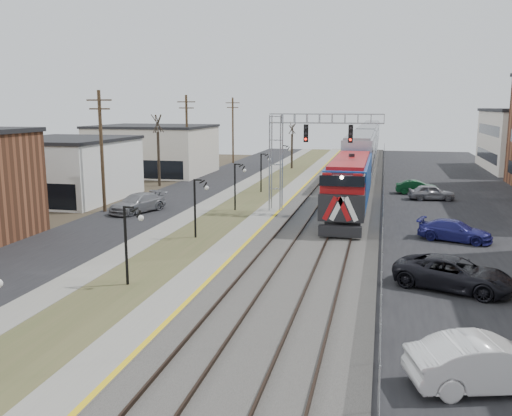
% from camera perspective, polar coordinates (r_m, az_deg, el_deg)
% --- Properties ---
extents(ground, '(160.00, 160.00, 0.00)m').
position_cam_1_polar(ground, '(19.48, -13.24, -16.24)').
color(ground, '#473D2D').
rests_on(ground, ground).
extents(street_west, '(7.00, 120.00, 0.04)m').
position_cam_1_polar(street_west, '(54.80, -7.84, 1.44)').
color(street_west, black).
rests_on(street_west, ground).
extents(sidewalk, '(2.00, 120.00, 0.08)m').
position_cam_1_polar(sidewalk, '(53.35, -3.33, 1.30)').
color(sidewalk, gray).
rests_on(sidewalk, ground).
extents(grass_median, '(4.00, 120.00, 0.06)m').
position_cam_1_polar(grass_median, '(52.59, -0.19, 1.17)').
color(grass_median, '#464D29').
rests_on(grass_median, ground).
extents(platform, '(2.00, 120.00, 0.24)m').
position_cam_1_polar(platform, '(51.97, 3.03, 1.14)').
color(platform, gray).
rests_on(platform, ground).
extents(ballast_bed, '(8.00, 120.00, 0.20)m').
position_cam_1_polar(ballast_bed, '(51.34, 8.53, 0.89)').
color(ballast_bed, '#595651').
rests_on(ballast_bed, ground).
extents(parking_lot, '(16.00, 120.00, 0.04)m').
position_cam_1_polar(parking_lot, '(51.81, 21.86, 0.24)').
color(parking_lot, black).
rests_on(parking_lot, ground).
extents(platform_edge, '(0.24, 120.00, 0.01)m').
position_cam_1_polar(platform_edge, '(51.80, 3.99, 1.24)').
color(platform_edge, gold).
rests_on(platform_edge, platform).
extents(track_near, '(1.58, 120.00, 0.15)m').
position_cam_1_polar(track_near, '(51.51, 6.32, 1.18)').
color(track_near, '#2D2119').
rests_on(track_near, ballast_bed).
extents(track_far, '(1.58, 120.00, 0.15)m').
position_cam_1_polar(track_far, '(51.22, 10.21, 1.02)').
color(track_far, '#2D2119').
rests_on(track_far, ballast_bed).
extents(train, '(3.00, 85.85, 5.33)m').
position_cam_1_polar(train, '(79.38, 11.43, 6.28)').
color(train, '#13419A').
rests_on(train, ground).
extents(signal_gantry, '(9.00, 1.07, 8.15)m').
position_cam_1_polar(signal_gantry, '(44.09, 4.33, 6.57)').
color(signal_gantry, gray).
rests_on(signal_gantry, ground).
extents(lampposts, '(0.14, 62.14, 4.00)m').
position_cam_1_polar(lampposts, '(36.44, -6.29, -0.02)').
color(lampposts, black).
rests_on(lampposts, ground).
extents(utility_poles, '(0.28, 80.28, 10.00)m').
position_cam_1_polar(utility_poles, '(46.45, -15.92, 5.68)').
color(utility_poles, '#4C3823').
rests_on(utility_poles, ground).
extents(fence, '(0.04, 120.00, 1.60)m').
position_cam_1_polar(fence, '(51.07, 13.25, 1.47)').
color(fence, gray).
rests_on(fence, ground).
extents(buildings_west, '(14.00, 67.00, 7.00)m').
position_cam_1_polar(buildings_west, '(49.48, -22.86, 3.21)').
color(buildings_west, beige).
rests_on(buildings_west, ground).
extents(bare_trees, '(12.30, 42.30, 5.95)m').
position_cam_1_polar(bare_trees, '(58.48, -7.60, 4.68)').
color(bare_trees, '#382D23').
rests_on(bare_trees, ground).
extents(car_lot_b, '(5.30, 3.10, 1.65)m').
position_cam_1_polar(car_lot_b, '(18.93, 23.31, -14.92)').
color(car_lot_b, silver).
rests_on(car_lot_b, ground).
extents(car_lot_c, '(6.12, 4.33, 1.55)m').
position_cam_1_polar(car_lot_c, '(27.85, 20.11, -6.58)').
color(car_lot_c, black).
rests_on(car_lot_c, ground).
extents(car_lot_d, '(5.02, 3.19, 1.36)m').
position_cam_1_polar(car_lot_d, '(37.71, 20.19, -2.31)').
color(car_lot_d, navy).
rests_on(car_lot_d, ground).
extents(car_lot_e, '(4.39, 2.19, 1.44)m').
position_cam_1_polar(car_lot_e, '(53.41, 17.98, 1.54)').
color(car_lot_e, gray).
rests_on(car_lot_e, ground).
extents(car_lot_f, '(4.14, 1.50, 1.36)m').
position_cam_1_polar(car_lot_f, '(56.62, 16.57, 2.07)').
color(car_lot_f, '#0C3C1B').
rests_on(car_lot_f, ground).
extents(car_street_b, '(3.90, 5.76, 1.55)m').
position_cam_1_polar(car_street_b, '(45.95, -12.36, 0.47)').
color(car_street_b, gray).
rests_on(car_street_b, ground).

